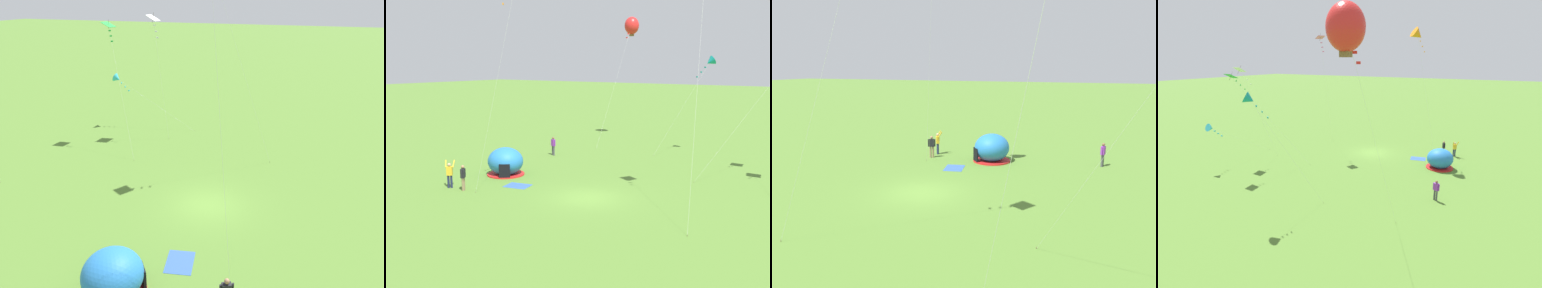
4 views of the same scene
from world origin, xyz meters
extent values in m
plane|color=#517A2D|center=(0.00, 0.00, 0.00)|extent=(300.00, 300.00, 0.00)
ellipsoid|color=#2672BF|center=(-8.36, 1.57, 1.05)|extent=(2.70, 2.60, 2.10)
cube|color=black|center=(-7.55, 0.58, 0.55)|extent=(0.70, 0.60, 1.10)
cube|color=#3359A5|center=(-5.51, -0.31, 0.01)|extent=(1.93, 1.62, 0.01)
sphere|color=#9E7051|center=(-7.75, -3.17, 1.61)|extent=(0.22, 0.22, 0.22)
cylinder|color=silver|center=(6.88, -0.38, 6.79)|extent=(1.26, 4.46, 13.58)
cylinder|color=brown|center=(7.51, -2.60, 0.03)|extent=(0.03, 0.03, 0.06)
cylinder|color=silver|center=(10.81, 7.78, 5.03)|extent=(2.51, 2.32, 10.06)
cylinder|color=brown|center=(9.56, 6.63, 0.03)|extent=(0.03, 0.03, 0.06)
cube|color=white|center=(12.06, 8.94, 10.05)|extent=(1.09, 0.98, 0.53)
cylinder|color=#332314|center=(12.06, 8.94, 10.06)|extent=(0.39, 0.36, 0.91)
cube|color=white|center=(11.77, 8.67, 9.47)|extent=(0.15, 0.21, 0.12)
cube|color=white|center=(11.53, 8.45, 8.98)|extent=(0.20, 0.17, 0.12)
cube|color=white|center=(11.29, 8.23, 8.49)|extent=(0.17, 0.19, 0.12)
cylinder|color=silver|center=(12.32, 9.15, 2.20)|extent=(0.11, 7.94, 4.40)
cylinder|color=brown|center=(12.27, 5.18, 0.03)|extent=(0.03, 0.03, 0.06)
cone|color=#33B7D1|center=(12.37, 13.12, 4.39)|extent=(0.83, 0.84, 0.97)
cube|color=#33B7D1|center=(12.37, 12.68, 4.00)|extent=(0.21, 0.13, 0.12)
cube|color=#33B7D1|center=(12.36, 12.30, 3.65)|extent=(0.21, 0.11, 0.12)
cube|color=#33B7D1|center=(12.36, 11.92, 3.31)|extent=(0.20, 0.07, 0.12)
cylinder|color=silver|center=(-5.52, -2.15, 6.84)|extent=(2.35, 1.93, 13.68)
cylinder|color=silver|center=(7.05, 9.69, 4.79)|extent=(5.52, 4.74, 9.58)
cylinder|color=brown|center=(4.29, 7.32, 0.03)|extent=(0.03, 0.03, 0.06)
cube|color=green|center=(9.81, 12.05, 9.58)|extent=(1.06, 0.99, 0.44)
cylinder|color=#332314|center=(9.81, 12.05, 9.59)|extent=(0.29, 0.26, 0.78)
cube|color=green|center=(9.48, 11.77, 9.11)|extent=(0.16, 0.20, 0.12)
cube|color=green|center=(9.20, 11.53, 8.72)|extent=(0.21, 0.14, 0.12)
cube|color=green|center=(8.92, 11.29, 8.32)|extent=(0.17, 0.20, 0.12)
cylinder|color=brown|center=(-1.99, 14.25, 0.03)|extent=(0.03, 0.03, 0.06)
camera|label=1|loc=(-18.98, -5.75, 11.90)|focal=35.00mm
camera|label=2|loc=(14.66, -22.86, 8.35)|focal=42.00mm
camera|label=3|loc=(18.03, 9.60, 7.09)|focal=35.00mm
camera|label=4|loc=(-14.30, 32.41, 11.17)|focal=28.00mm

